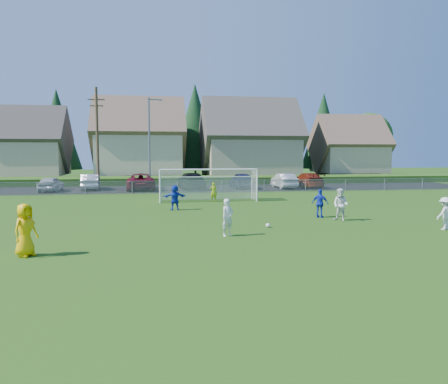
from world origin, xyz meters
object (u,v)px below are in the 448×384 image
at_px(car_g, 308,180).
at_px(car_a, 51,184).
at_px(goalkeeper, 214,192).
at_px(soccer_goal, 208,180).
at_px(car_f, 284,181).
at_px(car_d, 191,181).
at_px(player_white_c, 445,213).
at_px(soccer_ball, 268,225).
at_px(player_white_a, 228,217).
at_px(player_blue_b, 175,197).
at_px(car_b, 91,182).
at_px(referee, 25,230).
at_px(car_c, 141,182).
at_px(car_e, 241,180).
at_px(player_white_b, 341,205).
at_px(player_blue_a, 320,203).

bearing_deg(car_g, car_a, 1.90).
distance_m(goalkeeper, soccer_goal, 1.12).
bearing_deg(car_f, car_d, -4.70).
xyz_separation_m(player_white_c, goalkeeper, (-9.42, 13.79, -0.06)).
relative_size(car_a, car_d, 0.74).
xyz_separation_m(soccer_ball, car_a, (-15.32, 22.62, 0.61)).
height_order(player_white_a, player_blue_b, player_white_a).
xyz_separation_m(car_b, car_d, (9.95, -0.69, 0.05)).
xyz_separation_m(referee, car_c, (3.22, 27.68, -0.14)).
xyz_separation_m(car_d, soccer_goal, (0.38, -11.06, 0.80)).
xyz_separation_m(soccer_ball, car_f, (7.72, 22.82, 0.65)).
bearing_deg(goalkeeper, car_a, -27.95).
distance_m(car_a, car_b, 3.80).
relative_size(car_g, soccer_goal, 0.72).
bearing_deg(car_f, car_e, -8.76).
distance_m(player_white_a, player_white_c, 10.63).
distance_m(soccer_ball, car_g, 25.56).
height_order(player_white_b, player_blue_b, player_white_b).
distance_m(soccer_ball, car_d, 23.58).
xyz_separation_m(car_d, car_e, (5.24, -0.05, -0.01)).
distance_m(player_white_a, car_b, 27.72).
height_order(player_blue_b, car_a, player_blue_b).
bearing_deg(player_blue_b, player_white_b, 139.15).
relative_size(player_white_c, goalkeeper, 1.09).
relative_size(player_white_b, car_f, 0.38).
relative_size(goalkeeper, car_c, 0.25).
bearing_deg(car_d, car_c, -2.43).
height_order(goalkeeper, car_c, car_c).
height_order(referee, player_white_c, referee).
height_order(car_c, soccer_goal, soccer_goal).
height_order(player_blue_a, car_a, player_blue_a).
bearing_deg(referee, player_white_c, -48.55).
bearing_deg(car_e, player_blue_a, 90.62).
relative_size(car_b, car_f, 1.02).
distance_m(car_b, car_e, 15.22).
xyz_separation_m(player_white_a, player_blue_b, (-1.93, 9.18, -0.02)).
bearing_deg(car_d, car_f, 170.28).
bearing_deg(car_d, soccer_goal, 86.27).
height_order(player_white_c, car_d, car_d).
distance_m(soccer_ball, referee, 11.11).
relative_size(soccer_ball, player_blue_a, 0.13).
height_order(player_blue_a, car_g, player_blue_a).
xyz_separation_m(soccer_ball, goalkeeper, (-1.14, 11.88, 0.62)).
bearing_deg(player_blue_b, car_g, -139.50).
distance_m(car_e, car_f, 4.42).
relative_size(soccer_ball, player_white_c, 0.14).
bearing_deg(player_blue_a, car_b, -13.33).
xyz_separation_m(goalkeeper, car_c, (-5.78, 11.32, 0.09)).
height_order(soccer_ball, soccer_goal, soccer_goal).
bearing_deg(car_d, car_e, 173.71).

